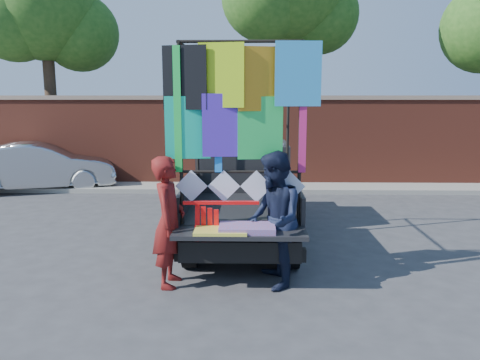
{
  "coord_description": "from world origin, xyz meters",
  "views": [
    {
      "loc": [
        -0.25,
        -6.57,
        2.57
      ],
      "look_at": [
        -0.39,
        0.13,
        1.38
      ],
      "focal_mm": 35.0,
      "sensor_mm": 36.0,
      "label": 1
    }
  ],
  "objects_px": {
    "sedan": "(40,167)",
    "woman": "(169,222)",
    "man": "(274,220)",
    "pickup_truck": "(243,188)"
  },
  "relations": [
    {
      "from": "sedan",
      "to": "woman",
      "type": "distance_m",
      "value": 8.09
    },
    {
      "from": "man",
      "to": "woman",
      "type": "bearing_deg",
      "value": -97.63
    },
    {
      "from": "sedan",
      "to": "man",
      "type": "xyz_separation_m",
      "value": [
        6.14,
        -6.58,
        0.27
      ]
    },
    {
      "from": "pickup_truck",
      "to": "woman",
      "type": "bearing_deg",
      "value": -109.25
    },
    {
      "from": "woman",
      "to": "man",
      "type": "xyz_separation_m",
      "value": [
        1.42,
        -0.0,
        0.03
      ]
    },
    {
      "from": "woman",
      "to": "man",
      "type": "bearing_deg",
      "value": -88.19
    },
    {
      "from": "woman",
      "to": "man",
      "type": "height_order",
      "value": "man"
    },
    {
      "from": "sedan",
      "to": "woman",
      "type": "relative_size",
      "value": 2.24
    },
    {
      "from": "sedan",
      "to": "man",
      "type": "height_order",
      "value": "man"
    },
    {
      "from": "woman",
      "to": "sedan",
      "type": "bearing_deg",
      "value": 37.65
    }
  ]
}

